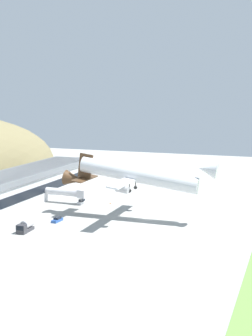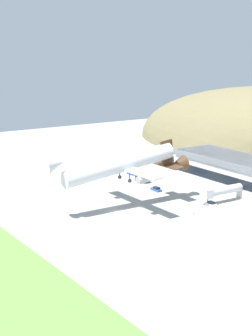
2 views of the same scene
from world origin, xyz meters
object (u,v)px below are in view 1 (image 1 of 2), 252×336
(terminal_building, at_px, (30,182))
(jetway_0, at_px, (68,192))
(service_car_2, at_px, (82,202))
(traffic_cone_0, at_px, (110,203))
(service_car_0, at_px, (57,220))
(fuel_truck, at_px, (26,226))
(cargo_airplane, at_px, (135,175))

(terminal_building, relative_size, jetway_0, 4.56)
(service_car_2, height_order, traffic_cone_0, service_car_2)
(service_car_0, relative_size, traffic_cone_0, 7.87)
(terminal_building, xyz_separation_m, service_car_2, (-0.59, -21.73, -5.69))
(service_car_0, xyz_separation_m, traffic_cone_0, (27.55, -6.32, -0.31))
(jetway_0, height_order, fuel_truck, jetway_0)
(terminal_building, height_order, service_car_2, terminal_building)
(cargo_airplane, xyz_separation_m, fuel_truck, (-24.11, 24.67, -12.40))
(terminal_building, relative_size, service_car_2, 17.98)
(fuel_truck, relative_size, traffic_cone_0, 10.90)
(jetway_0, distance_m, fuel_truck, 36.15)
(service_car_0, height_order, fuel_truck, fuel_truck)
(terminal_building, xyz_separation_m, fuel_truck, (-37.57, -21.89, -4.78))
(cargo_airplane, xyz_separation_m, service_car_0, (-11.44, 21.41, -13.38))
(terminal_building, relative_size, cargo_airplane, 1.45)
(cargo_airplane, relative_size, fuel_truck, 7.95)
(terminal_building, xyz_separation_m, jetway_0, (-1.84, -16.98, -2.36))
(cargo_airplane, distance_m, fuel_truck, 36.65)
(jetway_0, xyz_separation_m, cargo_airplane, (-11.62, -29.58, 9.98))
(terminal_building, xyz_separation_m, service_car_0, (-24.90, -25.14, -5.76))
(cargo_airplane, xyz_separation_m, service_car_2, (12.87, 24.83, -13.31))
(service_car_2, height_order, fuel_truck, fuel_truck)
(cargo_airplane, bearing_deg, service_car_2, 62.61)
(terminal_building, distance_m, cargo_airplane, 49.06)
(terminal_building, distance_m, jetway_0, 17.24)
(service_car_2, bearing_deg, traffic_cone_0, -71.55)
(terminal_building, distance_m, fuel_truck, 43.74)
(service_car_0, height_order, traffic_cone_0, service_car_0)
(fuel_truck, bearing_deg, cargo_airplane, -45.66)
(terminal_building, height_order, jetway_0, terminal_building)
(service_car_2, distance_m, traffic_cone_0, 10.27)
(service_car_2, xyz_separation_m, traffic_cone_0, (3.25, -9.73, -0.39))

